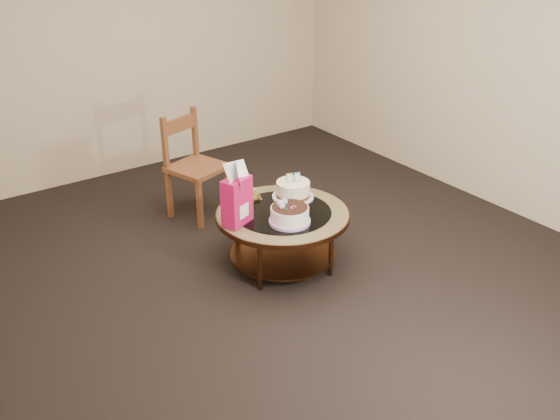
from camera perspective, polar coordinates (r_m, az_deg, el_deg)
ground at (r=4.93m, az=0.23°, el=-4.90°), size 5.00×5.00×0.00m
room_walls at (r=4.33m, az=0.27°, el=12.78°), size 4.52×5.02×2.61m
coffee_table at (r=4.74m, az=0.24°, el=-1.00°), size 1.02×1.02×0.46m
decorated_cake at (r=4.52m, az=0.87°, el=-0.49°), size 0.30×0.30×0.18m
cream_cake at (r=4.91m, az=1.20°, el=1.86°), size 0.33×0.33×0.21m
gift_bag at (r=4.46m, az=-3.98°, el=1.40°), size 0.26×0.22×0.46m
pillar_candle at (r=4.89m, az=-2.53°, el=1.34°), size 0.13×0.13×0.10m
dining_chair at (r=5.54m, az=-7.88°, el=4.06°), size 0.54×0.54×0.93m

